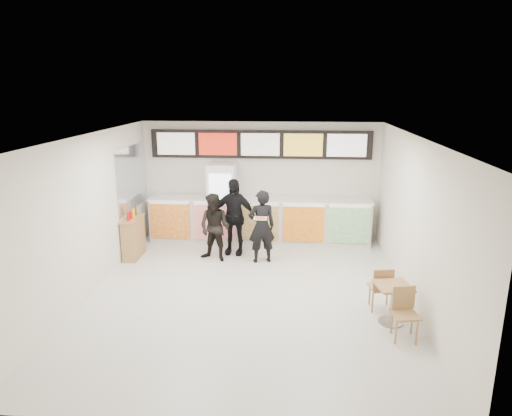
# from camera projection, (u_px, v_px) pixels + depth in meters

# --- Properties ---
(floor) EXTENTS (7.00, 7.00, 0.00)m
(floor) POSITION_uv_depth(u_px,v_px,m) (248.00, 295.00, 8.69)
(floor) COLOR beige
(floor) RESTS_ON ground
(ceiling) EXTENTS (7.00, 7.00, 0.00)m
(ceiling) POSITION_uv_depth(u_px,v_px,m) (247.00, 137.00, 7.91)
(ceiling) COLOR white
(ceiling) RESTS_ON wall_back
(wall_back) EXTENTS (6.00, 0.00, 6.00)m
(wall_back) POSITION_uv_depth(u_px,v_px,m) (260.00, 181.00, 11.67)
(wall_back) COLOR silver
(wall_back) RESTS_ON floor
(wall_left) EXTENTS (0.00, 7.00, 7.00)m
(wall_left) POSITION_uv_depth(u_px,v_px,m) (88.00, 216.00, 8.53)
(wall_left) COLOR silver
(wall_left) RESTS_ON floor
(wall_right) EXTENTS (0.00, 7.00, 7.00)m
(wall_right) POSITION_uv_depth(u_px,v_px,m) (416.00, 223.00, 8.07)
(wall_right) COLOR silver
(wall_right) RESTS_ON floor
(service_counter) EXTENTS (5.56, 0.77, 1.14)m
(service_counter) POSITION_uv_depth(u_px,v_px,m) (259.00, 220.00, 11.52)
(service_counter) COLOR silver
(service_counter) RESTS_ON floor
(menu_board) EXTENTS (5.50, 0.14, 0.70)m
(menu_board) POSITION_uv_depth(u_px,v_px,m) (260.00, 144.00, 11.34)
(menu_board) COLOR black
(menu_board) RESTS_ON wall_back
(drinks_fridge) EXTENTS (0.70, 0.67, 2.00)m
(drinks_fridge) POSITION_uv_depth(u_px,v_px,m) (222.00, 203.00, 11.49)
(drinks_fridge) COLOR white
(drinks_fridge) RESTS_ON floor
(mirror_panel) EXTENTS (0.01, 2.00, 1.50)m
(mirror_panel) POSITION_uv_depth(u_px,v_px,m) (132.00, 178.00, 10.82)
(mirror_panel) COLOR #B2B7BF
(mirror_panel) RESTS_ON wall_left
(customer_main) EXTENTS (0.69, 0.55, 1.66)m
(customer_main) POSITION_uv_depth(u_px,v_px,m) (262.00, 226.00, 10.14)
(customer_main) COLOR black
(customer_main) RESTS_ON floor
(customer_left) EXTENTS (0.90, 0.80, 1.55)m
(customer_left) POSITION_uv_depth(u_px,v_px,m) (215.00, 228.00, 10.24)
(customer_left) COLOR black
(customer_left) RESTS_ON floor
(customer_mid) EXTENTS (1.11, 0.58, 1.81)m
(customer_mid) POSITION_uv_depth(u_px,v_px,m) (233.00, 217.00, 10.64)
(customer_mid) COLOR black
(customer_mid) RESTS_ON floor
(pizza_slice) EXTENTS (0.36, 0.36, 0.02)m
(pizza_slice) POSITION_uv_depth(u_px,v_px,m) (260.00, 218.00, 9.62)
(pizza_slice) COLOR beige
(pizza_slice) RESTS_ON customer_main
(cafe_table) EXTENTS (0.65, 1.45, 0.82)m
(cafe_table) POSITION_uv_depth(u_px,v_px,m) (393.00, 297.00, 7.55)
(cafe_table) COLOR #AA7D4D
(cafe_table) RESTS_ON floor
(condiment_ledge) EXTENTS (0.34, 0.84, 1.12)m
(condiment_ledge) POSITION_uv_depth(u_px,v_px,m) (133.00, 237.00, 10.50)
(condiment_ledge) COLOR #AA7D4D
(condiment_ledge) RESTS_ON floor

